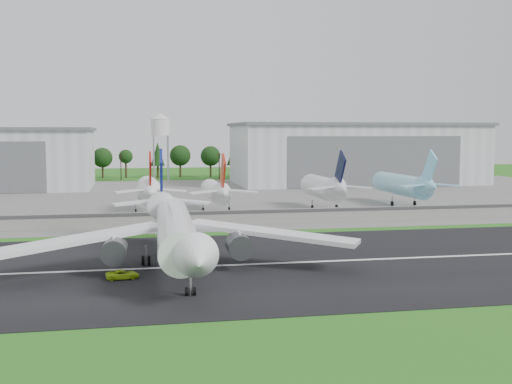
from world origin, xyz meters
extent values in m
plane|color=#205C15|center=(0.00, 0.00, 0.00)|extent=(600.00, 600.00, 0.00)
cube|color=black|center=(0.00, 10.00, 0.05)|extent=(320.00, 60.00, 0.10)
cube|color=white|center=(0.00, 10.00, 0.11)|extent=(220.00, 1.00, 0.02)
cube|color=slate|center=(0.00, 120.00, 0.05)|extent=(320.00, 150.00, 0.10)
cube|color=gray|center=(0.00, 55.00, 1.75)|extent=(240.00, 0.50, 3.50)
cube|color=#38383A|center=(0.00, 54.70, 3.00)|extent=(240.00, 0.12, 0.70)
cube|color=silver|center=(75.00, 165.00, 12.00)|extent=(100.00, 45.00, 24.00)
cube|color=#595B60|center=(75.00, 165.00, 24.60)|extent=(102.00, 47.00, 1.20)
cube|color=#595B60|center=(75.00, 142.35, 10.08)|extent=(70.00, 0.30, 19.68)
cylinder|color=#99999E|center=(-8.00, 182.00, 10.00)|extent=(0.50, 0.50, 20.00)
cylinder|color=#99999E|center=(-2.00, 188.00, 10.00)|extent=(0.50, 0.50, 20.00)
cylinder|color=silver|center=(-5.00, 185.00, 23.50)|extent=(8.00, 8.00, 7.00)
cone|color=silver|center=(-5.00, 185.00, 28.20)|extent=(8.40, 8.40, 2.40)
cylinder|color=white|center=(-10.75, 10.00, 6.20)|extent=(7.41, 44.18, 5.80)
cone|color=white|center=(-9.84, -14.98, 6.20)|extent=(6.02, 6.21, 5.80)
cone|color=white|center=(-11.72, 36.48, 7.40)|extent=(5.84, 9.20, 5.51)
cube|color=navy|center=(-11.70, 35.98, 12.70)|extent=(0.85, 9.55, 11.13)
cube|color=white|center=(4.31, 8.55, 5.40)|extent=(26.97, 18.79, 2.65)
cylinder|color=#333338|center=(-1.13, 6.85, 3.80)|extent=(4.00, 5.64, 3.80)
cube|color=white|center=(-6.70, 36.17, 7.80)|extent=(9.55, 6.10, 0.98)
cube|color=white|center=(-25.67, 7.45, 5.40)|extent=(27.57, 17.17, 2.65)
cylinder|color=#333338|center=(-20.12, 6.15, 3.80)|extent=(4.00, 5.64, 3.80)
cube|color=white|center=(-16.70, 35.80, 7.80)|extent=(9.53, 5.54, 0.98)
cube|color=#99999E|center=(-10.60, 6.00, 1.70)|extent=(11.09, 30.35, 3.20)
cylinder|color=black|center=(-15.36, 12.83, 0.85)|extent=(0.45, 1.51, 1.50)
imported|color=#9FC717|center=(-18.95, 3.35, 0.77)|extent=(5.08, 2.87, 1.34)
cylinder|color=white|center=(-13.02, 80.00, 6.10)|extent=(6.19, 24.00, 6.19)
cone|color=white|center=(-13.02, 64.50, 7.10)|extent=(5.88, 7.00, 5.88)
cube|color=#960E0B|center=(-13.02, 65.00, 11.90)|extent=(0.45, 8.59, 10.02)
cylinder|color=#99999E|center=(-16.52, 78.00, 1.50)|extent=(0.32, 0.32, 3.00)
cylinder|color=#99999E|center=(-9.52, 78.00, 1.50)|extent=(0.32, 0.32, 3.00)
cylinder|color=black|center=(-16.52, 78.00, 0.80)|extent=(0.40, 1.40, 1.40)
cylinder|color=white|center=(4.59, 80.00, 5.53)|extent=(5.07, 24.00, 5.07)
cone|color=white|center=(4.59, 64.50, 6.53)|extent=(4.81, 7.00, 4.81)
cube|color=#AE220D|center=(4.59, 65.00, 11.33)|extent=(0.45, 8.59, 10.02)
cylinder|color=#99999E|center=(1.09, 78.00, 1.50)|extent=(0.32, 0.32, 3.00)
cylinder|color=#99999E|center=(8.09, 78.00, 1.50)|extent=(0.32, 0.32, 3.00)
cylinder|color=black|center=(1.09, 78.00, 0.80)|extent=(0.40, 1.40, 1.40)
cylinder|color=white|center=(34.65, 80.00, 6.07)|extent=(6.13, 24.00, 6.13)
cone|color=white|center=(34.65, 64.50, 7.07)|extent=(5.83, 7.00, 5.83)
cube|color=black|center=(34.65, 65.00, 11.87)|extent=(0.45, 8.59, 10.02)
cylinder|color=#99999E|center=(31.15, 78.00, 1.50)|extent=(0.32, 0.32, 3.00)
cylinder|color=#99999E|center=(38.15, 78.00, 1.50)|extent=(0.32, 0.32, 3.00)
cylinder|color=black|center=(31.15, 78.00, 0.80)|extent=(0.40, 1.40, 1.40)
cylinder|color=#84CBE5|center=(60.09, 85.00, 6.06)|extent=(6.11, 30.00, 6.11)
cone|color=#84CBE5|center=(60.09, 66.50, 7.06)|extent=(5.80, 7.00, 5.80)
cube|color=#7CD7FF|center=(60.09, 67.00, 11.86)|extent=(0.45, 8.59, 10.02)
cylinder|color=#99999E|center=(56.59, 83.00, 1.50)|extent=(0.32, 0.32, 3.00)
cylinder|color=#99999E|center=(63.59, 83.00, 1.50)|extent=(0.32, 0.32, 3.00)
cylinder|color=black|center=(56.59, 83.00, 0.80)|extent=(0.40, 1.40, 1.40)
camera|label=1|loc=(-17.40, -90.49, 21.43)|focal=45.00mm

